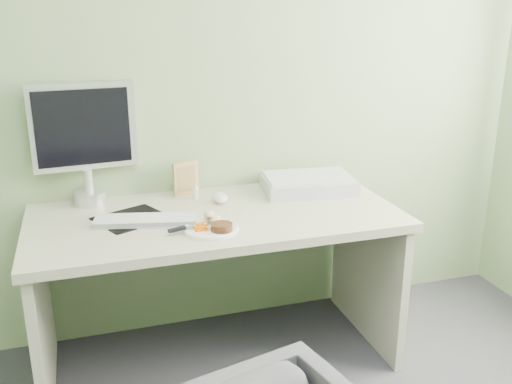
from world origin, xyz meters
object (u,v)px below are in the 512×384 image
object	(u,v)px
desk	(217,252)
scanner	(308,185)
monitor	(84,137)
plate	(211,229)

from	to	relation	value
desk	scanner	bearing A→B (deg)	19.20
desk	scanner	world-z (taller)	scanner
monitor	desk	bearing A→B (deg)	-36.60
plate	scanner	distance (m)	0.67
plate	monitor	bearing A→B (deg)	132.31
desk	scanner	size ratio (longest dim) A/B	3.71
plate	monitor	distance (m)	0.74
scanner	monitor	distance (m)	1.07
scanner	monitor	bearing A→B (deg)	179.44
desk	plate	world-z (taller)	plate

